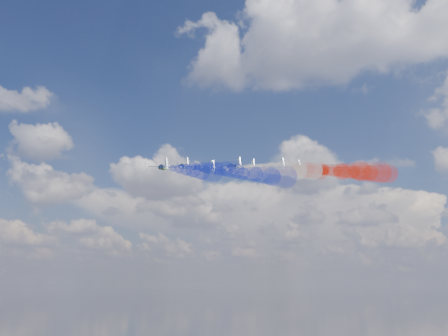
% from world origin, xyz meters
% --- Properties ---
extents(jet_lead, '(16.88, 17.18, 7.22)m').
position_xyz_m(jet_lead, '(-3.18, 2.01, 166.83)').
color(jet_lead, black).
extents(trail_lead, '(31.19, 34.07, 14.67)m').
position_xyz_m(trail_lead, '(14.31, -17.27, 160.35)').
color(trail_lead, white).
extents(jet_inner_left, '(16.88, 17.18, 7.22)m').
position_xyz_m(jet_inner_left, '(-3.59, -16.00, 163.34)').
color(jet_inner_left, black).
extents(trail_inner_left, '(31.19, 34.07, 14.67)m').
position_xyz_m(trail_inner_left, '(13.90, -35.28, 156.86)').
color(trail_inner_left, '#1623C3').
extents(jet_inner_right, '(16.88, 17.18, 7.22)m').
position_xyz_m(jet_inner_right, '(12.96, -1.19, 164.77)').
color(jet_inner_right, black).
extents(trail_inner_right, '(31.19, 34.07, 14.67)m').
position_xyz_m(trail_inner_right, '(30.45, -20.47, 158.29)').
color(trail_inner_right, red).
extents(jet_outer_left, '(16.88, 17.18, 7.22)m').
position_xyz_m(jet_outer_left, '(-2.68, -30.63, 159.59)').
color(jet_outer_left, black).
extents(trail_outer_left, '(31.19, 34.07, 14.67)m').
position_xyz_m(trail_outer_left, '(14.81, -49.91, 153.11)').
color(trail_outer_left, '#1623C3').
extents(jet_center_third, '(16.88, 17.18, 7.22)m').
position_xyz_m(jet_center_third, '(14.58, -18.22, 161.07)').
color(jet_center_third, black).
extents(trail_center_third, '(31.19, 34.07, 14.67)m').
position_xyz_m(trail_center_third, '(32.06, -37.50, 154.59)').
color(trail_center_third, white).
extents(jet_outer_right, '(16.88, 17.18, 7.22)m').
position_xyz_m(jet_outer_right, '(28.71, -4.22, 162.07)').
color(jet_outer_right, black).
extents(trail_outer_right, '(31.19, 34.07, 14.67)m').
position_xyz_m(trail_outer_right, '(46.20, -23.51, 155.59)').
color(trail_outer_right, red).
extents(jet_rear_left, '(16.88, 17.18, 7.22)m').
position_xyz_m(jet_rear_left, '(12.70, -32.90, 156.77)').
color(jet_rear_left, black).
extents(trail_rear_left, '(31.19, 34.07, 14.67)m').
position_xyz_m(trail_rear_left, '(30.19, -52.18, 150.29)').
color(trail_rear_left, '#1623C3').
extents(jet_rear_right, '(16.88, 17.18, 7.22)m').
position_xyz_m(jet_rear_right, '(28.20, -20.78, 158.83)').
color(jet_rear_right, black).
extents(trail_rear_right, '(31.19, 34.07, 14.67)m').
position_xyz_m(trail_rear_right, '(45.69, -40.06, 152.35)').
color(trail_rear_right, red).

